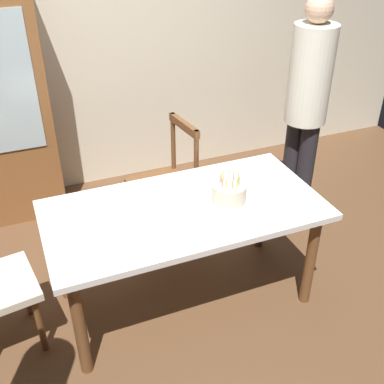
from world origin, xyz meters
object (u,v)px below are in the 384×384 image
(chair_spindle_back, at_px, (166,185))
(person_guest, at_px, (307,101))
(dining_table, at_px, (185,220))
(plate_near_celebrant, at_px, (118,243))
(plate_far_side, at_px, (161,194))
(birthday_cake, at_px, (229,194))

(chair_spindle_back, relative_size, person_guest, 0.53)
(dining_table, relative_size, plate_near_celebrant, 7.71)
(dining_table, distance_m, person_guest, 1.43)
(plate_far_side, xyz_separation_m, person_guest, (1.32, 0.41, 0.28))
(chair_spindle_back, bearing_deg, person_guest, -7.85)
(plate_near_celebrant, bearing_deg, chair_spindle_back, 57.49)
(dining_table, relative_size, plate_far_side, 7.71)
(birthday_cake, xyz_separation_m, plate_near_celebrant, (-0.74, -0.15, -0.05))
(birthday_cake, distance_m, plate_near_celebrant, 0.76)
(dining_table, height_order, plate_far_side, plate_far_side)
(plate_near_celebrant, distance_m, chair_spindle_back, 1.16)
(dining_table, relative_size, chair_spindle_back, 1.79)
(plate_far_side, distance_m, chair_spindle_back, 0.67)
(plate_far_side, bearing_deg, birthday_cake, -32.97)
(plate_far_side, distance_m, person_guest, 1.41)
(chair_spindle_back, distance_m, person_guest, 1.25)
(dining_table, bearing_deg, plate_near_celebrant, -157.61)
(chair_spindle_back, bearing_deg, birthday_cake, -79.81)
(chair_spindle_back, bearing_deg, plate_near_celebrant, -122.51)
(dining_table, relative_size, person_guest, 0.94)
(plate_far_side, height_order, person_guest, person_guest)
(dining_table, xyz_separation_m, chair_spindle_back, (0.13, 0.75, -0.20))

